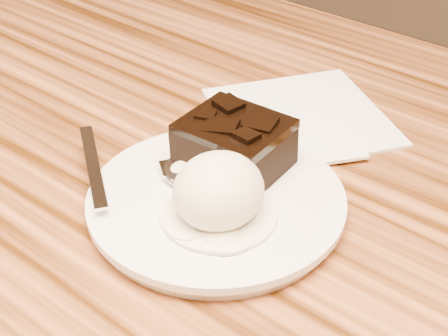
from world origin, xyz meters
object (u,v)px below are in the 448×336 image
Objects in this scene: plate at (216,204)px; napkin at (301,115)px; spoon at (182,173)px; brownie at (234,148)px; ice_cream_scoop at (219,191)px.

napkin is at bearing 100.69° from plate.
spoon reaches higher than plate.
plate reaches higher than napkin.
brownie is 0.51× the size of napkin.
plate is 0.18m from napkin.
ice_cream_scoop is at bearing -61.15° from brownie.
ice_cream_scoop is 0.45× the size of napkin.
plate is at bearing -79.31° from napkin.
brownie is 1.13× the size of ice_cream_scoop.
spoon is at bearing 161.22° from ice_cream_scoop.
spoon is (-0.04, 0.00, 0.01)m from plate.
ice_cream_scoop is at bearing -73.49° from spoon.
brownie is at bearing -82.30° from napkin.
brownie reaches higher than plate.
napkin is at bearing 33.31° from spoon.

